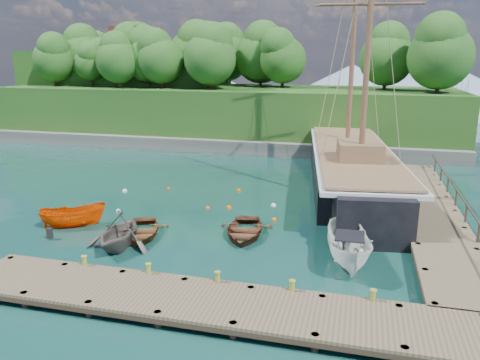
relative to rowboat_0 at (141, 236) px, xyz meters
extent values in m
plane|color=#0F3328|center=(3.89, -0.06, 0.00)|extent=(160.00, 160.00, 0.00)
cube|color=brown|center=(5.89, -6.56, 0.54)|extent=(20.00, 3.20, 0.12)
cube|color=black|center=(5.89, -6.56, 0.38)|extent=(20.00, 3.20, 0.20)
cylinder|color=black|center=(-3.81, -5.26, 0.05)|extent=(0.28, 0.28, 1.10)
cube|color=brown|center=(15.39, 6.94, 0.54)|extent=(3.20, 24.00, 0.12)
cube|color=black|center=(15.39, 6.94, 0.38)|extent=(3.20, 24.00, 0.20)
cylinder|color=black|center=(14.09, -4.76, 0.05)|extent=(0.28, 0.28, 1.10)
cylinder|color=black|center=(14.09, 18.64, 0.05)|extent=(0.28, 0.28, 1.10)
cylinder|color=black|center=(16.69, 18.64, 0.05)|extent=(0.28, 0.28, 1.10)
cylinder|color=olive|center=(-0.11, -5.16, 0.00)|extent=(0.26, 0.26, 0.45)
cylinder|color=olive|center=(2.89, -5.16, 0.00)|extent=(0.26, 0.26, 0.45)
cylinder|color=olive|center=(5.89, -5.16, 0.00)|extent=(0.26, 0.26, 0.45)
cylinder|color=olive|center=(8.89, -5.16, 0.00)|extent=(0.26, 0.26, 0.45)
cylinder|color=olive|center=(11.89, -5.16, 0.00)|extent=(0.26, 0.26, 0.45)
imported|color=brown|center=(0.00, 0.00, 0.00)|extent=(3.93, 4.61, 0.81)
imported|color=#59524A|center=(-0.34, -1.72, 0.00)|extent=(3.51, 4.00, 2.01)
imported|color=#552F1D|center=(5.34, 1.42, 0.00)|extent=(3.45, 4.47, 0.85)
imported|color=#E44A00|center=(-4.35, 0.36, 0.00)|extent=(3.84, 2.95, 1.40)
imported|color=white|center=(10.89, -0.88, 0.00)|extent=(2.65, 5.22, 1.92)
cube|color=black|center=(10.63, 12.70, 0.93)|extent=(7.57, 17.45, 3.51)
cube|color=black|center=(9.26, 23.48, 0.93)|extent=(3.66, 5.65, 3.16)
cube|color=black|center=(11.84, 3.12, 0.93)|extent=(4.36, 4.79, 3.34)
cube|color=silver|center=(10.63, 12.70, 2.60)|extent=(8.29, 22.73, 0.25)
cube|color=brown|center=(10.63, 12.70, 2.85)|extent=(7.75, 22.19, 0.12)
cube|color=brown|center=(11.08, 9.11, 3.45)|extent=(3.10, 3.32, 1.20)
cylinder|color=brown|center=(8.79, 27.15, 4.05)|extent=(1.11, 6.87, 1.69)
cylinder|color=brown|center=(10.08, 17.01, 12.18)|extent=(0.36, 0.36, 18.65)
cylinder|color=brown|center=(11.18, 8.39, 11.43)|extent=(0.36, 0.36, 17.16)
cylinder|color=#8C7A59|center=(9.25, 23.57, 12.35)|extent=(1.68, 12.80, 10.83)
sphere|color=white|center=(-3.24, 3.41, 0.00)|extent=(0.29, 0.29, 0.29)
sphere|color=#DC4717|center=(1.99, 5.33, 0.00)|extent=(0.32, 0.32, 0.32)
sphere|color=#E85600|center=(3.27, 5.75, 0.00)|extent=(0.35, 0.35, 0.35)
sphere|color=silver|center=(5.93, 6.89, 0.00)|extent=(0.36, 0.36, 0.36)
sphere|color=#F53411|center=(-2.22, 8.92, 0.00)|extent=(0.30, 0.30, 0.30)
sphere|color=#D65506|center=(2.90, 9.68, 0.00)|extent=(0.36, 0.36, 0.36)
sphere|color=white|center=(-5.01, 7.56, 0.00)|extent=(0.36, 0.36, 0.36)
sphere|color=#E75600|center=(6.48, 4.24, 0.00)|extent=(0.31, 0.31, 0.31)
cube|color=#474744|center=(-4.11, 23.94, 0.60)|extent=(50.00, 4.00, 1.40)
cube|color=#174613|center=(-4.11, 29.94, 3.00)|extent=(50.00, 14.00, 6.00)
cube|color=#174613|center=(-18.11, 33.94, 5.00)|extent=(24.00, 12.00, 10.00)
cylinder|color=#382616|center=(-12.21, 28.06, 6.70)|extent=(0.36, 0.36, 1.40)
sphere|color=#184C1B|center=(-12.21, 28.06, 9.10)|extent=(5.42, 5.42, 5.42)
cylinder|color=#382616|center=(-10.29, 26.76, 6.70)|extent=(0.36, 0.36, 1.40)
sphere|color=#184C1B|center=(-10.29, 26.76, 8.96)|extent=(5.02, 5.02, 5.02)
cylinder|color=#382616|center=(-23.89, 27.21, 6.70)|extent=(0.36, 0.36, 1.40)
sphere|color=#184C1B|center=(-23.89, 27.21, 8.88)|extent=(4.79, 4.79, 4.79)
cylinder|color=#382616|center=(-16.84, 34.73, 6.70)|extent=(0.36, 0.36, 1.40)
sphere|color=#184C1B|center=(-16.84, 34.73, 9.39)|extent=(6.25, 6.25, 6.25)
cylinder|color=#382616|center=(17.80, 26.60, 6.70)|extent=(0.36, 0.36, 1.40)
sphere|color=#184C1B|center=(17.80, 26.60, 9.30)|extent=(6.00, 6.00, 6.00)
cylinder|color=#382616|center=(-21.69, 30.26, 6.70)|extent=(0.36, 0.36, 1.40)
sphere|color=#184C1B|center=(-21.69, 30.26, 9.26)|extent=(5.89, 5.89, 5.89)
cylinder|color=#382616|center=(2.28, 31.16, 6.70)|extent=(0.36, 0.36, 1.40)
sphere|color=#184C1B|center=(2.28, 31.16, 9.00)|extent=(5.13, 5.13, 5.13)
cylinder|color=#382616|center=(-17.63, 35.47, 6.70)|extent=(0.36, 0.36, 1.40)
sphere|color=#184C1B|center=(-17.63, 35.47, 8.88)|extent=(4.80, 4.80, 4.80)
cylinder|color=#382616|center=(-6.26, 30.14, 6.70)|extent=(0.36, 0.36, 1.40)
sphere|color=#184C1B|center=(-6.26, 30.14, 9.24)|extent=(5.82, 5.82, 5.82)
cylinder|color=#382616|center=(-0.68, 33.30, 6.70)|extent=(0.36, 0.36, 1.40)
sphere|color=#184C1B|center=(-0.68, 33.30, 9.32)|extent=(6.05, 6.05, 6.05)
cylinder|color=#382616|center=(17.98, 27.60, 6.70)|extent=(0.36, 0.36, 1.40)
sphere|color=#184C1B|center=(17.98, 27.60, 8.87)|extent=(4.77, 4.77, 4.77)
cylinder|color=#382616|center=(-4.61, 26.49, 6.70)|extent=(0.36, 0.36, 1.40)
sphere|color=#184C1B|center=(-4.61, 26.49, 9.11)|extent=(5.47, 5.47, 5.47)
cylinder|color=#382616|center=(13.16, 30.34, 6.70)|extent=(0.36, 0.36, 1.40)
sphere|color=#184C1B|center=(13.16, 30.34, 9.14)|extent=(5.55, 5.55, 5.55)
cylinder|color=#382616|center=(-6.12, 37.70, 6.70)|extent=(0.36, 0.36, 1.40)
sphere|color=#184C1B|center=(-6.12, 37.70, 9.39)|extent=(6.25, 6.25, 6.25)
cylinder|color=#382616|center=(-24.32, 35.76, 6.70)|extent=(0.36, 0.36, 1.40)
sphere|color=#184C1B|center=(-24.32, 35.76, 9.09)|extent=(5.41, 5.41, 5.41)
cylinder|color=#382616|center=(-14.02, 31.34, 6.70)|extent=(0.36, 0.36, 1.40)
sphere|color=#184C1B|center=(-14.02, 31.34, 9.12)|extent=(5.47, 5.47, 5.47)
cylinder|color=#382616|center=(-19.38, 27.58, 6.70)|extent=(0.36, 0.36, 1.40)
sphere|color=#184C1B|center=(-19.38, 27.58, 8.52)|extent=(3.77, 3.77, 3.77)
cylinder|color=#382616|center=(-15.72, 31.42, 6.70)|extent=(0.36, 0.36, 1.40)
sphere|color=#184C1B|center=(-15.72, 31.42, 9.31)|extent=(6.04, 6.04, 6.04)
cylinder|color=#382616|center=(-1.83, 38.31, 6.70)|extent=(0.36, 0.36, 1.40)
sphere|color=#184C1B|center=(-1.83, 38.31, 9.26)|extent=(5.89, 5.89, 5.89)
cylinder|color=#382616|center=(-8.00, 30.97, 6.70)|extent=(0.36, 0.36, 1.40)
sphere|color=#184C1B|center=(-8.00, 30.97, 9.33)|extent=(6.08, 6.08, 6.08)
cylinder|color=#382616|center=(-19.00, 29.19, 6.70)|extent=(0.36, 0.36, 1.40)
sphere|color=#184C1B|center=(-19.00, 29.19, 8.69)|extent=(4.25, 4.25, 4.25)
cylinder|color=#382616|center=(-15.02, 26.00, 6.70)|extent=(0.36, 0.36, 1.40)
sphere|color=#184C1B|center=(-15.02, 26.00, 8.87)|extent=(4.77, 4.77, 4.77)
cube|color=silver|center=(-16.11, 32.94, 10.50)|extent=(4.00, 5.00, 3.00)
cube|color=#591E19|center=(-16.11, 32.94, 12.40)|extent=(4.40, 5.40, 0.80)
cone|color=#728CA5|center=(23.89, 69.94, 4.50)|extent=(36.00, 36.00, 9.00)
cone|color=#728CA5|center=(8.89, 69.94, 4.00)|extent=(32.00, 32.00, 8.00)
cone|color=#728CA5|center=(-26.11, 69.94, 5.00)|extent=(40.00, 40.00, 10.00)
camera|label=1|loc=(11.05, -21.44, 9.32)|focal=35.00mm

